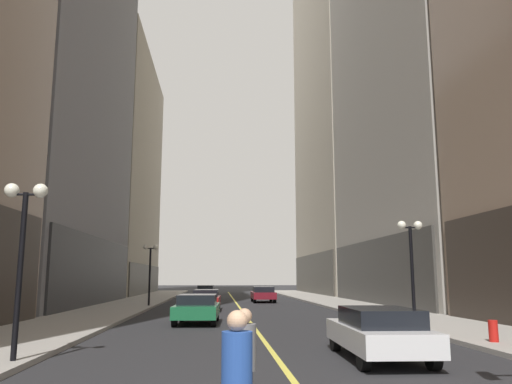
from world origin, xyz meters
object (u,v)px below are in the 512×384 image
fire_hydrant_right (494,333)px  car_green (197,308)px  car_maroon (263,294)px  street_lamp_left_far (150,261)px  car_silver (206,291)px  street_lamp_right_mid (411,249)px  car_white (379,331)px  car_red (206,299)px  pedestrian_in_blue_hoodie (237,379)px  pedestrian_in_grey_suit (244,359)px  street_lamp_left_near (23,230)px

fire_hydrant_right → car_green: bearing=138.0°
car_maroon → street_lamp_left_far: bearing=-141.5°
car_silver → street_lamp_right_mid: (9.14, -31.32, 2.54)m
car_silver → car_white: bearing=-82.1°
car_red → car_silver: (-0.44, 18.46, 0.00)m
car_red → street_lamp_left_far: (-4.10, 3.49, 2.54)m
pedestrian_in_blue_hoodie → fire_hydrant_right: pedestrian_in_blue_hoodie is taller
car_green → car_white: bearing=-64.3°
car_red → fire_hydrant_right: bearing=-62.8°
car_white → car_silver: size_ratio=1.02×
car_red → street_lamp_right_mid: bearing=-55.9°
car_white → street_lamp_right_mid: street_lamp_right_mid is taller
car_white → car_maroon: (-0.27, 30.47, -0.00)m
car_green → street_lamp_right_mid: bearing=-21.2°
car_red → car_maroon: (4.63, 10.44, 0.00)m
car_white → car_silver: (-5.34, 38.49, -0.00)m
car_red → car_maroon: size_ratio=1.04×
pedestrian_in_grey_suit → pedestrian_in_blue_hoodie: pedestrian_in_blue_hoodie is taller
fire_hydrant_right → street_lamp_left_far: bearing=121.9°
car_red → street_lamp_right_mid: size_ratio=0.99×
car_white → fire_hydrant_right: (4.30, 2.16, -0.32)m
pedestrian_in_blue_hoodie → street_lamp_left_far: (-5.04, 30.99, 2.24)m
car_white → car_silver: same height
car_green → street_lamp_left_far: 13.69m
pedestrian_in_blue_hoodie → street_lamp_left_near: (-5.04, 7.12, 2.24)m
car_silver → street_lamp_left_near: (-3.66, -38.85, 2.54)m
car_red → pedestrian_in_grey_suit: size_ratio=2.65×
car_green → fire_hydrant_right: 12.66m
pedestrian_in_grey_suit → car_red: bearing=92.5°
car_green → car_silver: size_ratio=0.92×
pedestrian_in_blue_hoodie → car_white: bearing=62.1°
street_lamp_left_far → fire_hydrant_right: street_lamp_left_far is taller
street_lamp_right_mid → pedestrian_in_grey_suit: bearing=-120.4°
car_white → car_red: same height
street_lamp_left_far → street_lamp_left_near: bearing=-90.0°
street_lamp_left_far → pedestrian_in_grey_suit: bearing=-79.9°
street_lamp_left_near → street_lamp_left_far: (0.00, 23.87, 0.00)m
car_maroon → fire_hydrant_right: 28.67m
pedestrian_in_grey_suit → street_lamp_left_near: (-5.21, 5.42, 2.29)m
pedestrian_in_blue_hoodie → street_lamp_right_mid: street_lamp_right_mid is taller
car_white → car_green: size_ratio=1.10×
street_lamp_left_near → street_lamp_right_mid: bearing=30.5°
car_green → street_lamp_left_near: size_ratio=0.94×
pedestrian_in_blue_hoodie → street_lamp_right_mid: size_ratio=0.39×
car_maroon → street_lamp_left_near: street_lamp_left_near is taller
pedestrian_in_grey_suit → street_lamp_right_mid: (7.59, 12.95, 2.29)m
pedestrian_in_blue_hoodie → street_lamp_right_mid: 16.73m
street_lamp_right_mid → fire_hydrant_right: 5.79m
fire_hydrant_right → car_red: bearing=117.2°
pedestrian_in_blue_hoodie → street_lamp_left_far: street_lamp_left_far is taller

